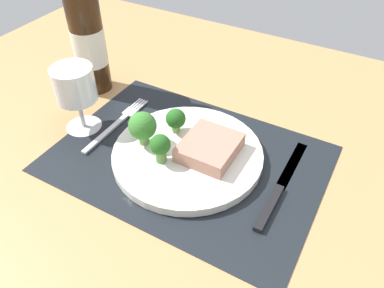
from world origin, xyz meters
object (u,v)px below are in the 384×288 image
at_px(fork, 117,123).
at_px(knife, 279,189).
at_px(plate, 188,154).
at_px(steak, 210,147).
at_px(wine_glass, 75,88).
at_px(wine_bottle, 88,39).

distance_m(fork, knife, 0.34).
height_order(fork, knife, knife).
distance_m(plate, knife, 0.17).
height_order(steak, fork, steak).
xyz_separation_m(plate, wine_glass, (-0.23, -0.02, 0.08)).
height_order(wine_bottle, wine_glass, wine_bottle).
distance_m(plate, steak, 0.04).
relative_size(knife, wine_glass, 1.74).
relative_size(fork, wine_bottle, 0.63).
xyz_separation_m(plate, steak, (0.04, 0.01, 0.02)).
xyz_separation_m(fork, wine_glass, (-0.06, -0.03, 0.09)).
bearing_deg(wine_bottle, steak, -15.01).
bearing_deg(fork, wine_bottle, 142.51).
distance_m(wine_bottle, wine_glass, 0.15).
bearing_deg(knife, fork, 179.92).
height_order(knife, wine_glass, wine_glass).
relative_size(plate, wine_bottle, 0.88).
xyz_separation_m(knife, wine_bottle, (-0.47, 0.10, 0.11)).
height_order(fork, wine_glass, wine_glass).
height_order(plate, wine_bottle, wine_bottle).
xyz_separation_m(steak, fork, (-0.21, -0.00, -0.03)).
bearing_deg(wine_bottle, knife, -11.95).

